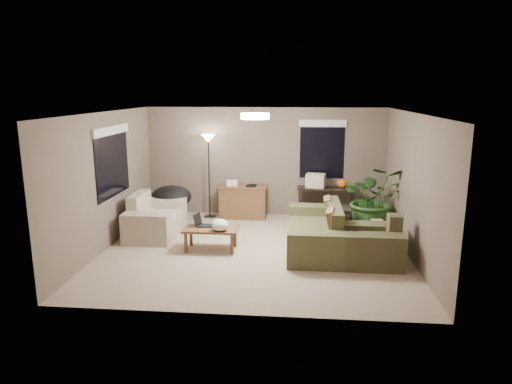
# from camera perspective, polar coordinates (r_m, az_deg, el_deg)

# --- Properties ---
(room_shell) EXTENTS (5.50, 5.50, 5.50)m
(room_shell) POSITION_cam_1_polar(r_m,az_deg,el_deg) (8.14, -0.13, 1.07)
(room_shell) COLOR tan
(room_shell) RESTS_ON ground
(main_sofa) EXTENTS (0.95, 2.20, 0.85)m
(main_sofa) POSITION_cam_1_polar(r_m,az_deg,el_deg) (8.52, 7.55, -5.16)
(main_sofa) COLOR brown
(main_sofa) RESTS_ON ground
(throw_pillows) EXTENTS (0.29, 1.37, 0.47)m
(throw_pillows) POSITION_cam_1_polar(r_m,az_deg,el_deg) (8.44, 9.35, -2.88)
(throw_pillows) COLOR #8C7251
(throw_pillows) RESTS_ON main_sofa
(loveseat) EXTENTS (0.90, 1.60, 0.85)m
(loveseat) POSITION_cam_1_polar(r_m,az_deg,el_deg) (9.52, -12.56, -3.44)
(loveseat) COLOR beige
(loveseat) RESTS_ON ground
(armchair) EXTENTS (0.95, 1.00, 0.85)m
(armchair) POSITION_cam_1_polar(r_m,az_deg,el_deg) (8.04, 14.32, -6.53)
(armchair) COLOR brown
(armchair) RESTS_ON ground
(coffee_table) EXTENTS (1.00, 0.55, 0.42)m
(coffee_table) POSITION_cam_1_polar(r_m,az_deg,el_deg) (8.42, -5.68, -4.89)
(coffee_table) COLOR brown
(coffee_table) RESTS_ON ground
(laptop) EXTENTS (0.39, 0.25, 0.24)m
(laptop) POSITION_cam_1_polar(r_m,az_deg,el_deg) (8.51, -6.69, -3.86)
(laptop) COLOR black
(laptop) RESTS_ON coffee_table
(plastic_bag) EXTENTS (0.35, 0.32, 0.21)m
(plastic_bag) POSITION_cam_1_polar(r_m,az_deg,el_deg) (8.19, -4.53, -4.12)
(plastic_bag) COLOR white
(plastic_bag) RESTS_ON coffee_table
(desk) EXTENTS (1.10, 0.50, 0.75)m
(desk) POSITION_cam_1_polar(r_m,az_deg,el_deg) (10.47, -1.64, -1.21)
(desk) COLOR brown
(desk) RESTS_ON ground
(desk_papers) EXTENTS (0.71, 0.30, 0.12)m
(desk_papers) POSITION_cam_1_polar(r_m,az_deg,el_deg) (10.38, -2.51, 1.06)
(desk_papers) COLOR silver
(desk_papers) RESTS_ON desk
(console_table) EXTENTS (1.30, 0.40, 0.75)m
(console_table) POSITION_cam_1_polar(r_m,az_deg,el_deg) (10.39, 8.76, -1.13)
(console_table) COLOR black
(console_table) RESTS_ON ground
(pumpkin) EXTENTS (0.31, 0.31, 0.20)m
(pumpkin) POSITION_cam_1_polar(r_m,az_deg,el_deg) (10.33, 10.77, 1.06)
(pumpkin) COLOR orange
(pumpkin) RESTS_ON console_table
(cardboard_box) EXTENTS (0.46, 0.38, 0.31)m
(cardboard_box) POSITION_cam_1_polar(r_m,az_deg,el_deg) (10.28, 7.45, 1.42)
(cardboard_box) COLOR beige
(cardboard_box) RESTS_ON console_table
(papasan_chair) EXTENTS (1.08, 1.08, 0.80)m
(papasan_chair) POSITION_cam_1_polar(r_m,az_deg,el_deg) (10.37, -10.54, -1.06)
(papasan_chair) COLOR black
(papasan_chair) RESTS_ON ground
(floor_lamp) EXTENTS (0.32, 0.32, 1.91)m
(floor_lamp) POSITION_cam_1_polar(r_m,az_deg,el_deg) (10.36, -5.97, 5.45)
(floor_lamp) COLOR black
(floor_lamp) RESTS_ON ground
(ceiling_fixture) EXTENTS (0.50, 0.50, 0.10)m
(ceiling_fixture) POSITION_cam_1_polar(r_m,az_deg,el_deg) (7.99, -0.13, 9.46)
(ceiling_fixture) COLOR white
(ceiling_fixture) RESTS_ON room_shell
(houseplant) EXTENTS (1.27, 1.41, 1.10)m
(houseplant) POSITION_cam_1_polar(r_m,az_deg,el_deg) (9.68, 14.43, -1.70)
(houseplant) COLOR #2D5923
(houseplant) RESTS_ON ground
(cat_scratching_post) EXTENTS (0.32, 0.32, 0.50)m
(cat_scratching_post) POSITION_cam_1_polar(r_m,az_deg,el_deg) (8.92, 14.84, -5.21)
(cat_scratching_post) COLOR tan
(cat_scratching_post) RESTS_ON ground
(window_left) EXTENTS (0.05, 1.56, 1.33)m
(window_left) POSITION_cam_1_polar(r_m,az_deg,el_deg) (9.01, -17.55, 5.05)
(window_left) COLOR black
(window_left) RESTS_ON room_shell
(window_back) EXTENTS (1.06, 0.05, 1.33)m
(window_back) POSITION_cam_1_polar(r_m,az_deg,el_deg) (10.49, 8.29, 6.51)
(window_back) COLOR black
(window_back) RESTS_ON room_shell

